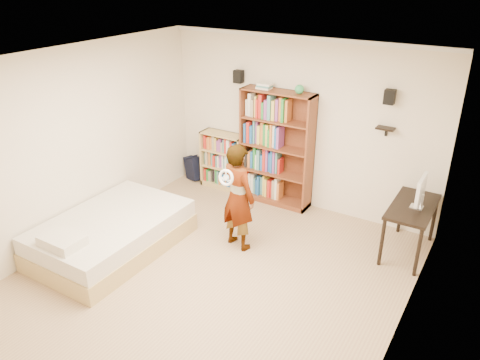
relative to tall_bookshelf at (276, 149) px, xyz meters
The scene contains 14 objects.
ground 2.53m from the tall_bookshelf, 82.72° to the right, with size 4.50×5.00×0.01m, color tan.
room_shell 2.48m from the tall_bookshelf, 82.72° to the right, with size 4.52×5.02×2.71m.
crown_molding 2.91m from the tall_bookshelf, 82.72° to the right, with size 4.50×5.00×0.06m.
speaker_left 1.30m from the tall_bookshelf, behind, with size 0.14×0.12×0.20m, color black.
speaker_right 1.96m from the tall_bookshelf, ahead, with size 0.14×0.12×0.20m, color black.
wall_shelf 1.76m from the tall_bookshelf, ahead, with size 0.25×0.16×0.03m, color black.
tall_bookshelf is the anchor object (origin of this frame).
low_bookshelf 1.13m from the tall_bookshelf, behind, with size 0.80×0.30×1.00m, color tan, non-canonical shape.
computer_desk 2.37m from the tall_bookshelf, 10.30° to the right, with size 0.53×1.07×0.73m, color black, non-canonical shape.
imac 2.35m from the tall_bookshelf, 10.94° to the right, with size 0.09×0.44×0.44m, color silver, non-canonical shape.
daybed 2.83m from the tall_bookshelf, 116.94° to the right, with size 1.36×2.10×0.62m, color silver, non-canonical shape.
person 1.49m from the tall_bookshelf, 82.95° to the right, with size 0.56×0.37×1.53m, color black.
wii_wheel 1.78m from the tall_bookshelf, 84.09° to the right, with size 0.22×0.22×0.04m, color silver.
navy_bag 1.85m from the tall_bookshelf, behind, with size 0.33×0.21×0.45m, color black, non-canonical shape.
Camera 1 is at (2.85, -3.95, 3.64)m, focal length 35.00 mm.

